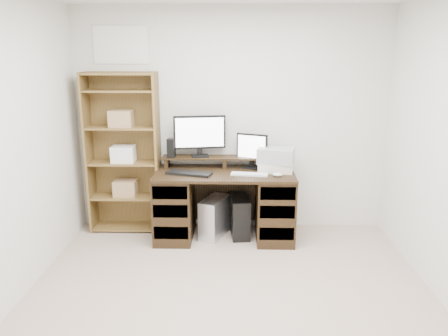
{
  "coord_description": "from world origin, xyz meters",
  "views": [
    {
      "loc": [
        0.02,
        -2.9,
        2.0
      ],
      "look_at": [
        -0.07,
        1.43,
        0.85
      ],
      "focal_mm": 35.0,
      "sensor_mm": 36.0,
      "label": 1
    }
  ],
  "objects_px": {
    "monitor_small": "(252,150)",
    "printer": "(276,167)",
    "monitor_wide": "(200,134)",
    "tower_silver": "(215,217)",
    "bookshelf": "(124,152)",
    "desk": "(224,203)",
    "tower_black": "(240,216)"
  },
  "relations": [
    {
      "from": "desk",
      "to": "tower_silver",
      "type": "bearing_deg",
      "value": 174.84
    },
    {
      "from": "bookshelf",
      "to": "monitor_wide",
      "type": "bearing_deg",
      "value": 0.94
    },
    {
      "from": "monitor_wide",
      "to": "tower_silver",
      "type": "relative_size",
      "value": 1.3
    },
    {
      "from": "tower_silver",
      "to": "tower_black",
      "type": "bearing_deg",
      "value": 30.34
    },
    {
      "from": "printer",
      "to": "bookshelf",
      "type": "height_order",
      "value": "bookshelf"
    },
    {
      "from": "tower_silver",
      "to": "tower_black",
      "type": "height_order",
      "value": "tower_black"
    },
    {
      "from": "monitor_small",
      "to": "tower_silver",
      "type": "xyz_separation_m",
      "value": [
        -0.41,
        -0.17,
        -0.74
      ]
    },
    {
      "from": "monitor_wide",
      "to": "bookshelf",
      "type": "xyz_separation_m",
      "value": [
        -0.86,
        -0.01,
        -0.21
      ]
    },
    {
      "from": "bookshelf",
      "to": "printer",
      "type": "bearing_deg",
      "value": -5.37
    },
    {
      "from": "tower_silver",
      "to": "tower_black",
      "type": "relative_size",
      "value": 0.95
    },
    {
      "from": "desk",
      "to": "monitor_small",
      "type": "bearing_deg",
      "value": 30.58
    },
    {
      "from": "tower_silver",
      "to": "desk",
      "type": "bearing_deg",
      "value": 16.63
    },
    {
      "from": "monitor_wide",
      "to": "tower_black",
      "type": "bearing_deg",
      "value": -30.86
    },
    {
      "from": "printer",
      "to": "bookshelf",
      "type": "bearing_deg",
      "value": -176.53
    },
    {
      "from": "monitor_wide",
      "to": "tower_silver",
      "type": "bearing_deg",
      "value": -61.61
    },
    {
      "from": "printer",
      "to": "tower_black",
      "type": "distance_m",
      "value": 0.69
    },
    {
      "from": "monitor_wide",
      "to": "tower_black",
      "type": "height_order",
      "value": "monitor_wide"
    },
    {
      "from": "tower_silver",
      "to": "bookshelf",
      "type": "bearing_deg",
      "value": -169.4
    },
    {
      "from": "desk",
      "to": "tower_silver",
      "type": "xyz_separation_m",
      "value": [
        -0.11,
        0.01,
        -0.17
      ]
    },
    {
      "from": "monitor_wide",
      "to": "bookshelf",
      "type": "height_order",
      "value": "bookshelf"
    },
    {
      "from": "monitor_small",
      "to": "tower_black",
      "type": "xyz_separation_m",
      "value": [
        -0.13,
        -0.13,
        -0.74
      ]
    },
    {
      "from": "monitor_small",
      "to": "printer",
      "type": "bearing_deg",
      "value": -3.82
    },
    {
      "from": "desk",
      "to": "tower_silver",
      "type": "relative_size",
      "value": 3.39
    },
    {
      "from": "monitor_wide",
      "to": "printer",
      "type": "xyz_separation_m",
      "value": [
        0.84,
        -0.17,
        -0.33
      ]
    },
    {
      "from": "printer",
      "to": "desk",
      "type": "bearing_deg",
      "value": -165.65
    },
    {
      "from": "monitor_small",
      "to": "printer",
      "type": "height_order",
      "value": "monitor_small"
    },
    {
      "from": "monitor_small",
      "to": "printer",
      "type": "distance_m",
      "value": 0.33
    },
    {
      "from": "monitor_small",
      "to": "monitor_wide",
      "type": "bearing_deg",
      "value": -162.86
    },
    {
      "from": "tower_black",
      "to": "desk",
      "type": "bearing_deg",
      "value": -168.5
    },
    {
      "from": "tower_black",
      "to": "monitor_small",
      "type": "bearing_deg",
      "value": 38.5
    },
    {
      "from": "monitor_wide",
      "to": "tower_silver",
      "type": "distance_m",
      "value": 0.95
    },
    {
      "from": "bookshelf",
      "to": "desk",
      "type": "bearing_deg",
      "value": -10.61
    }
  ]
}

